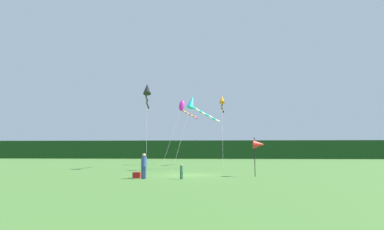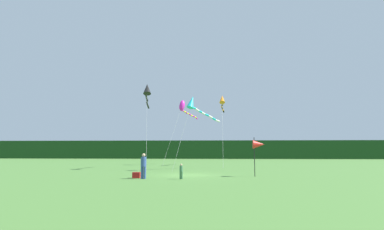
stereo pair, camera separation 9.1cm
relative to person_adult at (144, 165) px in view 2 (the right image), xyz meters
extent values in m
plane|color=#477533|center=(2.96, 3.48, -1.03)|extent=(120.00, 120.00, 0.00)
cube|color=#193D19|center=(2.96, 48.48, 1.04)|extent=(108.00, 3.29, 4.15)
cylinder|color=#334C8C|center=(-0.10, 0.00, -0.59)|extent=(0.18, 0.18, 0.89)
cylinder|color=#334C8C|center=(0.10, 0.00, -0.59)|extent=(0.18, 0.18, 0.89)
cylinder|color=#334C8C|center=(0.00, 0.00, 0.21)|extent=(0.41, 0.41, 0.70)
sphere|color=tan|center=(0.00, 0.00, 0.69)|extent=(0.26, 0.26, 0.26)
cylinder|color=#3F724C|center=(2.72, -0.04, -0.77)|extent=(0.11, 0.11, 0.53)
cylinder|color=#3F724C|center=(2.84, -0.04, -0.77)|extent=(0.11, 0.11, 0.53)
cylinder|color=#3F724C|center=(2.78, -0.04, -0.29)|extent=(0.24, 0.24, 0.42)
sphere|color=tan|center=(2.78, -0.04, -0.01)|extent=(0.15, 0.15, 0.15)
cube|color=red|center=(-0.66, 0.60, -0.82)|extent=(0.57, 0.39, 0.43)
cylinder|color=black|center=(8.40, 2.38, 0.51)|extent=(0.06, 0.06, 3.09)
cone|color=red|center=(8.75, 2.38, 1.50)|extent=(0.90, 0.70, 0.70)
cylinder|color=#B2B2B2|center=(6.40, 15.89, 3.42)|extent=(0.17, 4.90, 8.91)
cone|color=orange|center=(6.47, 18.33, 7.87)|extent=(0.78, 1.26, 1.43)
cylinder|color=orange|center=(6.52, 18.61, 7.32)|extent=(0.30, 0.64, 0.33)
cylinder|color=black|center=(6.52, 19.17, 7.18)|extent=(0.29, 0.64, 0.33)
cylinder|color=orange|center=(6.47, 19.74, 7.05)|extent=(0.22, 0.62, 0.32)
cylinder|color=black|center=(6.52, 20.30, 6.91)|extent=(0.32, 0.65, 0.35)
cylinder|color=orange|center=(6.64, 20.85, 6.75)|extent=(0.33, 0.65, 0.36)
cylinder|color=black|center=(6.76, 21.41, 6.57)|extent=(0.33, 0.66, 0.37)
cylinder|color=#B2B2B2|center=(-1.65, 8.50, 3.35)|extent=(0.77, 3.31, 8.76)
cone|color=black|center=(-2.02, 10.15, 7.72)|extent=(1.10, 1.40, 1.48)
cylinder|color=black|center=(-2.14, 10.40, 7.18)|extent=(0.43, 0.62, 0.29)
cylinder|color=black|center=(-2.30, 10.93, 7.10)|extent=(0.27, 0.60, 0.27)
cylinder|color=black|center=(-2.37, 11.48, 7.00)|extent=(0.28, 0.62, 0.32)
cylinder|color=black|center=(-2.42, 12.03, 6.85)|extent=(0.23, 0.63, 0.36)
cylinder|color=black|center=(-2.52, 12.58, 6.69)|extent=(0.37, 0.64, 0.35)
cylinder|color=black|center=(-2.64, 13.12, 6.54)|extent=(0.28, 0.63, 0.33)
cylinder|color=black|center=(-2.69, 13.67, 6.40)|extent=(0.23, 0.62, 0.34)
cylinder|color=black|center=(-2.72, 14.23, 6.26)|extent=(0.23, 0.61, 0.33)
cylinder|color=#B2B2B2|center=(2.10, 7.69, 2.48)|extent=(1.75, 2.09, 7.03)
cone|color=#1EB7CC|center=(2.96, 8.72, 5.99)|extent=(1.32, 1.37, 1.50)
cylinder|color=#1EB7CC|center=(3.14, 8.95, 5.42)|extent=(0.53, 0.61, 0.30)
cylinder|color=white|center=(3.48, 9.42, 5.27)|extent=(0.53, 0.65, 0.38)
cylinder|color=#1EB7CC|center=(3.79, 9.92, 5.13)|extent=(0.48, 0.63, 0.29)
cylinder|color=white|center=(4.10, 10.41, 5.01)|extent=(0.52, 0.63, 0.34)
cylinder|color=#1EB7CC|center=(4.48, 10.85, 4.87)|extent=(0.59, 0.58, 0.33)
cylinder|color=white|center=(4.89, 11.26, 4.71)|extent=(0.58, 0.61, 0.39)
cylinder|color=#1EB7CC|center=(5.27, 11.70, 4.52)|extent=(0.56, 0.62, 0.38)
cylinder|color=white|center=(5.68, 12.10, 4.33)|extent=(0.63, 0.55, 0.37)
cylinder|color=#B2B2B2|center=(-0.14, 17.69, 3.07)|extent=(2.17, 3.52, 8.21)
ellipsoid|color=#E026B2|center=(0.93, 19.43, 7.17)|extent=(1.24, 1.37, 1.72)
cylinder|color=#E026B2|center=(1.03, 19.63, 6.50)|extent=(0.39, 0.51, 0.29)
cylinder|color=yellow|center=(1.25, 19.99, 6.39)|extent=(0.45, 0.51, 0.31)
cylinder|color=#E026B2|center=(1.45, 20.37, 6.29)|extent=(0.35, 0.51, 0.29)
cylinder|color=yellow|center=(1.64, 20.75, 6.22)|extent=(0.41, 0.49, 0.25)
cylinder|color=#E026B2|center=(1.88, 21.11, 6.13)|extent=(0.45, 0.51, 0.32)
cylinder|color=yellow|center=(2.12, 21.46, 6.01)|extent=(0.42, 0.51, 0.30)
cylinder|color=#E026B2|center=(2.38, 21.81, 5.93)|extent=(0.45, 0.48, 0.27)
cylinder|color=yellow|center=(2.62, 22.16, 5.84)|extent=(0.40, 0.51, 0.29)
cylinder|color=#E026B2|center=(2.80, 22.55, 5.72)|extent=(0.38, 0.53, 0.34)
camera|label=1|loc=(4.90, -22.25, 1.12)|focal=28.41mm
camera|label=2|loc=(4.99, -22.24, 1.12)|focal=28.41mm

